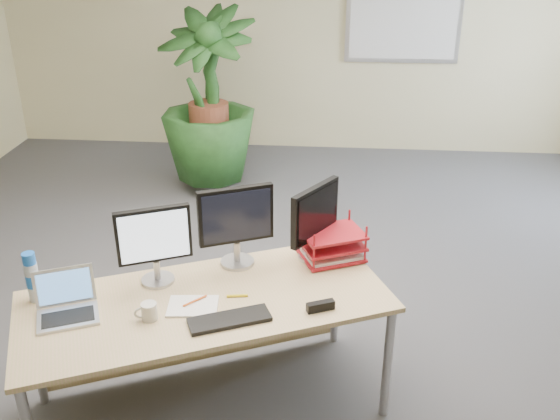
# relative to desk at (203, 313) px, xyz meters

# --- Properties ---
(floor) EXTENTS (8.00, 8.00, 0.00)m
(floor) POSITION_rel_desk_xyz_m (0.26, 0.53, -0.60)
(floor) COLOR #47474C
(floor) RESTS_ON ground
(back_wall) EXTENTS (7.00, 0.04, 2.70)m
(back_wall) POSITION_rel_desk_xyz_m (0.26, 4.53, 0.75)
(back_wall) COLOR beige
(back_wall) RESTS_ON floor
(whiteboard) EXTENTS (1.30, 0.04, 0.95)m
(whiteboard) POSITION_rel_desk_xyz_m (1.46, 4.49, 0.95)
(whiteboard) COLOR silver
(whiteboard) RESTS_ON back_wall
(desk) EXTENTS (2.14, 1.55, 0.76)m
(desk) POSITION_rel_desk_xyz_m (0.00, 0.00, 0.00)
(desk) COLOR tan
(desk) RESTS_ON floor
(floor_plant) EXTENTS (1.03, 1.03, 1.50)m
(floor_plant) POSITION_rel_desk_xyz_m (-0.54, 3.09, 0.15)
(floor_plant) COLOR #183C15
(floor_plant) RESTS_ON floor
(monitor_left) EXTENTS (0.39, 0.20, 0.46)m
(monitor_left) POSITION_rel_desk_xyz_m (-0.26, 0.06, 0.42)
(monitor_left) COLOR #A4A3A8
(monitor_left) RESTS_ON desk
(monitor_right) EXTENTS (0.42, 0.21, 0.49)m
(monitor_right) POSITION_rel_desk_xyz_m (0.16, 0.29, 0.44)
(monitor_right) COLOR #A4A3A8
(monitor_right) RESTS_ON desk
(monitor_dark) EXTENTS (0.26, 0.37, 0.47)m
(monitor_dark) POSITION_rel_desk_xyz_m (0.61, 0.40, 0.43)
(monitor_dark) COLOR #A4A3A8
(monitor_dark) RESTS_ON desk
(laptop) EXTENTS (0.39, 0.37, 0.22)m
(laptop) POSITION_rel_desk_xyz_m (-0.65, -0.28, 0.22)
(laptop) COLOR silver
(laptop) RESTS_ON desk
(keyboard) EXTENTS (0.44, 0.30, 0.02)m
(keyboard) POSITION_rel_desk_xyz_m (0.20, -0.29, 0.17)
(keyboard) COLOR black
(keyboard) RESTS_ON desk
(coffee_mug) EXTENTS (0.12, 0.08, 0.09)m
(coffee_mug) POSITION_rel_desk_xyz_m (-0.21, -0.30, 0.21)
(coffee_mug) COLOR silver
(coffee_mug) RESTS_ON desk
(spiral_notebook) EXTENTS (0.28, 0.22, 0.01)m
(spiral_notebook) POSITION_rel_desk_xyz_m (-0.01, -0.18, 0.17)
(spiral_notebook) COLOR white
(spiral_notebook) RESTS_ON desk
(orange_pen) EXTENTS (0.11, 0.12, 0.01)m
(orange_pen) POSITION_rel_desk_xyz_m (-0.00, -0.14, 0.18)
(orange_pen) COLOR #E15B19
(orange_pen) RESTS_ON spiral_notebook
(yellow_highlighter) EXTENTS (0.12, 0.03, 0.02)m
(yellow_highlighter) POSITION_rel_desk_xyz_m (0.21, -0.06, 0.17)
(yellow_highlighter) COLOR yellow
(yellow_highlighter) RESTS_ON desk
(water_bottle) EXTENTS (0.07, 0.07, 0.29)m
(water_bottle) POSITION_rel_desk_xyz_m (-0.86, -0.18, 0.30)
(water_bottle) COLOR silver
(water_bottle) RESTS_ON desk
(letter_tray) EXTENTS (0.44, 0.39, 0.17)m
(letter_tray) POSITION_rel_desk_xyz_m (0.72, 0.41, 0.24)
(letter_tray) COLOR maroon
(letter_tray) RESTS_ON desk
(stapler) EXTENTS (0.15, 0.10, 0.05)m
(stapler) POSITION_rel_desk_xyz_m (0.66, -0.15, 0.19)
(stapler) COLOR black
(stapler) RESTS_ON desk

